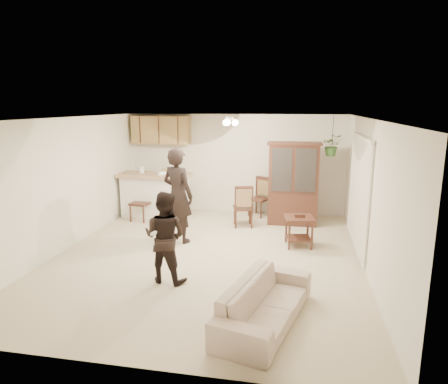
% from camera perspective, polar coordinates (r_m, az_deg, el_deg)
% --- Properties ---
extents(floor, '(6.50, 6.50, 0.00)m').
position_cam_1_polar(floor, '(7.44, -2.41, -9.15)').
color(floor, beige).
rests_on(floor, ground).
extents(ceiling, '(5.50, 6.50, 0.02)m').
position_cam_1_polar(ceiling, '(6.93, -2.60, 10.47)').
color(ceiling, silver).
rests_on(ceiling, wall_back).
extents(wall_back, '(5.50, 0.02, 2.50)m').
position_cam_1_polar(wall_back, '(10.22, 1.65, 4.04)').
color(wall_back, silver).
rests_on(wall_back, ground).
extents(wall_front, '(5.50, 0.02, 2.50)m').
position_cam_1_polar(wall_front, '(4.11, -12.97, -9.04)').
color(wall_front, silver).
rests_on(wall_front, ground).
extents(wall_left, '(0.02, 6.50, 2.50)m').
position_cam_1_polar(wall_left, '(8.15, -21.69, 1.03)').
color(wall_left, silver).
rests_on(wall_left, ground).
extents(wall_right, '(0.02, 6.50, 2.50)m').
position_cam_1_polar(wall_right, '(7.00, 20.00, -0.58)').
color(wall_right, silver).
rests_on(wall_right, ground).
extents(breakfast_bar, '(1.60, 0.55, 1.00)m').
position_cam_1_polar(breakfast_bar, '(9.97, -9.77, -0.73)').
color(breakfast_bar, white).
rests_on(breakfast_bar, floor).
extents(bar_top, '(1.75, 0.70, 0.08)m').
position_cam_1_polar(bar_top, '(9.86, -9.89, 2.38)').
color(bar_top, tan).
rests_on(bar_top, breakfast_bar).
extents(upper_cabinets, '(1.50, 0.34, 0.70)m').
position_cam_1_polar(upper_cabinets, '(10.43, -8.97, 8.76)').
color(upper_cabinets, olive).
rests_on(upper_cabinets, wall_back).
extents(vertical_blinds, '(0.06, 2.30, 2.10)m').
position_cam_1_polar(vertical_blinds, '(7.89, 18.63, -0.19)').
color(vertical_blinds, silver).
rests_on(vertical_blinds, wall_right).
extents(ceiling_fixture, '(0.36, 0.36, 0.20)m').
position_cam_1_polar(ceiling_fixture, '(8.07, 0.79, 10.03)').
color(ceiling_fixture, beige).
rests_on(ceiling_fixture, ceiling).
extents(hanging_plant, '(0.43, 0.37, 0.48)m').
position_cam_1_polar(hanging_plant, '(9.21, 15.18, 6.47)').
color(hanging_plant, '#265221').
rests_on(hanging_plant, ceiling).
extents(plant_cord, '(0.01, 0.01, 0.65)m').
position_cam_1_polar(plant_cord, '(9.18, 15.29, 8.48)').
color(plant_cord, black).
rests_on(plant_cord, ceiling).
extents(sofa, '(1.18, 2.00, 0.73)m').
position_cam_1_polar(sofa, '(5.24, 5.91, -14.50)').
color(sofa, beige).
rests_on(sofa, floor).
extents(adult, '(0.77, 0.65, 1.80)m').
position_cam_1_polar(adult, '(8.03, -6.60, -0.87)').
color(adult, black).
rests_on(adult, floor).
extents(child, '(0.73, 0.61, 1.35)m').
position_cam_1_polar(child, '(6.30, -8.42, -6.78)').
color(child, black).
rests_on(child, floor).
extents(china_hutch, '(1.21, 0.48, 1.91)m').
position_cam_1_polar(china_hutch, '(9.29, 9.86, 1.09)').
color(china_hutch, '#331A12').
rests_on(china_hutch, floor).
extents(side_table, '(0.63, 0.63, 0.66)m').
position_cam_1_polar(side_table, '(7.98, 10.64, -5.49)').
color(side_table, '#331A12').
rests_on(side_table, floor).
extents(chair_bar, '(0.49, 0.49, 0.96)m').
position_cam_1_polar(chair_bar, '(9.77, -11.81, -2.47)').
color(chair_bar, '#331A12').
rests_on(chair_bar, floor).
extents(chair_hutch_left, '(0.57, 0.57, 0.97)m').
position_cam_1_polar(chair_hutch_left, '(10.01, 4.96, -1.88)').
color(chair_hutch_left, '#331A12').
rests_on(chair_hutch_left, floor).
extents(chair_hutch_right, '(0.52, 0.52, 0.98)m').
position_cam_1_polar(chair_hutch_right, '(9.12, 2.73, -3.24)').
color(chair_hutch_right, '#331A12').
rests_on(chair_hutch_right, floor).
extents(controller_adult, '(0.11, 0.17, 0.05)m').
position_cam_1_polar(controller_adult, '(7.59, -8.86, 2.64)').
color(controller_adult, white).
rests_on(controller_adult, adult).
extents(controller_child, '(0.06, 0.13, 0.04)m').
position_cam_1_polar(controller_child, '(5.96, -10.02, -5.83)').
color(controller_child, white).
rests_on(controller_child, child).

